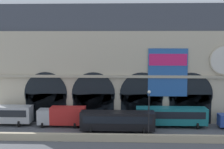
% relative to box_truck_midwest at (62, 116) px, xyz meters
% --- Properties ---
extents(ground_plane, '(200.00, 200.00, 0.00)m').
position_rel_box_truck_midwest_xyz_m(ground_plane, '(8.67, -2.37, -1.70)').
color(ground_plane, '#54565B').
extents(quay_parapet_wall, '(90.00, 0.70, 1.00)m').
position_rel_box_truck_midwest_xyz_m(quay_parapet_wall, '(8.67, -7.02, -1.20)').
color(quay_parapet_wall, '#BCAD8C').
rests_on(quay_parapet_wall, ground).
extents(station_building, '(41.44, 4.76, 19.59)m').
position_rel_box_truck_midwest_xyz_m(station_building, '(8.72, 4.81, 7.74)').
color(station_building, beige).
rests_on(station_building, ground).
extents(box_truck_midwest, '(7.50, 2.91, 3.12)m').
position_rel_box_truck_midwest_xyz_m(box_truck_midwest, '(0.00, 0.00, 0.00)').
color(box_truck_midwest, '#ADB2B7').
rests_on(box_truck_midwest, ground).
extents(bus_center, '(11.00, 3.25, 3.10)m').
position_rel_box_truck_midwest_xyz_m(bus_center, '(8.82, -2.81, 0.08)').
color(bus_center, black).
rests_on(bus_center, ground).
extents(bus_mideast, '(11.00, 3.25, 3.10)m').
position_rel_box_truck_midwest_xyz_m(bus_mideast, '(17.22, 0.36, 0.08)').
color(bus_mideast, '#19727A').
rests_on(bus_mideast, ground).
extents(street_lamp_quayside, '(0.44, 0.44, 6.90)m').
position_rel_box_truck_midwest_xyz_m(street_lamp_quayside, '(13.16, -6.22, 2.71)').
color(street_lamp_quayside, black).
rests_on(street_lamp_quayside, ground).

